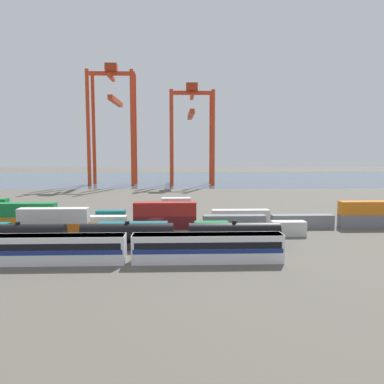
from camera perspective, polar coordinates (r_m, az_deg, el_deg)
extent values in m
plane|color=#5B564C|center=(116.82, -4.10, -1.52)|extent=(420.00, 420.00, 0.00)
cube|color=#475B6B|center=(209.97, -3.23, 1.93)|extent=(400.00, 110.00, 0.01)
cube|color=silver|center=(59.28, -19.34, -7.57)|extent=(20.72, 3.10, 3.90)
cube|color=navy|center=(59.30, -19.33, -7.67)|extent=(20.30, 3.14, 0.64)
cube|color=black|center=(59.13, -19.36, -6.93)|extent=(19.89, 3.13, 0.90)
cube|color=slate|center=(58.90, -19.40, -5.90)|extent=(20.51, 2.85, 0.36)
cube|color=silver|center=(56.82, 2.18, -7.82)|extent=(20.72, 3.10, 3.90)
cube|color=navy|center=(56.84, 2.18, -7.91)|extent=(20.30, 3.14, 0.64)
cube|color=black|center=(56.65, 2.19, -7.15)|extent=(19.89, 3.13, 0.90)
cube|color=slate|center=(56.41, 2.19, -6.07)|extent=(20.51, 2.85, 0.36)
cube|color=#232326|center=(69.11, -23.00, -6.96)|extent=(14.30, 2.50, 1.10)
cylinder|color=black|center=(68.70, -23.07, -5.34)|extent=(14.30, 2.89, 2.89)
cylinder|color=black|center=(68.41, -23.13, -4.01)|extent=(0.70, 0.70, 0.36)
cube|color=#232326|center=(65.09, -8.98, -7.34)|extent=(14.30, 2.50, 1.10)
cylinder|color=black|center=(64.65, -9.01, -5.62)|extent=(14.30, 2.89, 2.89)
cylinder|color=black|center=(64.34, -9.03, -4.20)|extent=(0.70, 0.70, 0.36)
cube|color=#232326|center=(65.25, 5.91, -7.26)|extent=(14.30, 2.50, 1.10)
cylinder|color=black|center=(64.81, 5.93, -5.55)|extent=(14.30, 2.89, 2.89)
cylinder|color=black|center=(64.50, 5.94, -4.13)|extent=(0.70, 0.70, 0.36)
cube|color=orange|center=(75.92, -18.68, -5.06)|extent=(12.10, 2.44, 2.60)
cube|color=silver|center=(75.47, -18.75, -3.12)|extent=(12.10, 2.44, 2.60)
cube|color=#146066|center=(73.20, -8.19, -5.21)|extent=(12.10, 2.44, 2.60)
cube|color=#197538|center=(73.04, 2.72, -5.17)|extent=(6.04, 2.44, 2.60)
cube|color=silver|center=(75.47, 13.30, -4.96)|extent=(6.04, 2.44, 2.60)
cube|color=orange|center=(84.82, -22.34, -4.04)|extent=(12.10, 2.44, 2.60)
cube|color=#197538|center=(84.41, -22.42, -2.30)|extent=(12.10, 2.44, 2.60)
cube|color=silver|center=(81.16, -13.36, -4.18)|extent=(12.10, 2.44, 2.60)
cube|color=maroon|center=(79.64, -3.79, -4.22)|extent=(12.10, 2.44, 2.60)
cube|color=#AD211C|center=(79.21, -3.80, -2.37)|extent=(12.10, 2.44, 2.60)
cube|color=slate|center=(80.38, 5.88, -4.14)|extent=(12.10, 2.44, 2.60)
cube|color=slate|center=(83.31, 15.11, -3.96)|extent=(12.10, 2.44, 2.60)
cube|color=slate|center=(88.23, 23.51, -3.70)|extent=(12.10, 2.44, 2.60)
cube|color=orange|center=(87.84, 23.59, -2.03)|extent=(12.10, 2.44, 2.60)
cube|color=silver|center=(90.73, -19.81, -3.29)|extent=(6.04, 2.44, 2.60)
cube|color=#146066|center=(87.55, -11.24, -3.38)|extent=(6.04, 2.44, 2.60)
cube|color=#197538|center=(86.44, -2.23, -3.38)|extent=(6.04, 2.44, 2.60)
cube|color=silver|center=(86.05, -2.24, -1.68)|extent=(6.04, 2.44, 2.60)
cube|color=silver|center=(87.49, 6.77, -3.31)|extent=(12.10, 2.44, 2.60)
cylinder|color=red|center=(172.67, -14.28, 8.62)|extent=(1.50, 1.50, 46.96)
cylinder|color=red|center=(169.86, -8.33, 8.79)|extent=(1.50, 1.50, 46.96)
cylinder|color=red|center=(183.39, -13.56, 8.49)|extent=(1.50, 1.50, 46.96)
cylinder|color=red|center=(180.75, -7.95, 8.64)|extent=(1.50, 1.50, 46.96)
cube|color=red|center=(178.88, -11.20, 15.92)|extent=(19.40, 1.20, 1.60)
cube|color=red|center=(178.62, -11.19, 15.41)|extent=(1.20, 12.56, 1.60)
cube|color=red|center=(188.58, -10.58, 12.32)|extent=(2.00, 32.37, 2.00)
cube|color=#9F2C14|center=(179.31, -11.22, 16.67)|extent=(4.80, 4.00, 3.20)
cylinder|color=red|center=(169.37, -2.88, 7.55)|extent=(1.50, 1.50, 39.25)
cylinder|color=red|center=(170.02, 2.96, 7.54)|extent=(1.50, 1.50, 39.25)
cylinder|color=red|center=(179.14, -2.84, 7.48)|extent=(1.50, 1.50, 39.25)
cylinder|color=red|center=(179.76, 2.68, 7.47)|extent=(1.50, 1.50, 39.25)
cube|color=red|center=(175.79, -0.02, 13.67)|extent=(18.75, 1.20, 1.60)
cube|color=red|center=(175.59, -0.02, 13.15)|extent=(1.20, 11.37, 1.60)
cube|color=red|center=(188.26, -0.17, 10.71)|extent=(2.00, 38.23, 2.00)
cube|color=#9F2C14|center=(176.12, -0.02, 14.44)|extent=(4.80, 4.00, 3.20)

